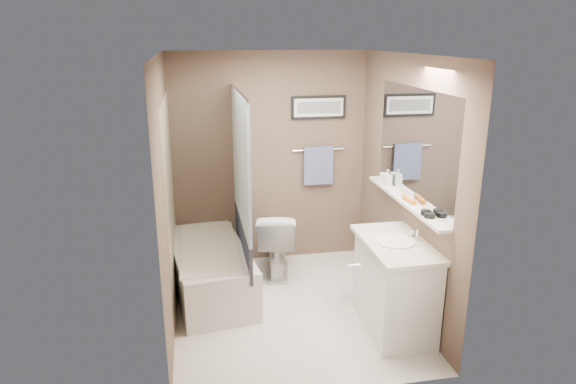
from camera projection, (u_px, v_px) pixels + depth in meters
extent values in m
plane|color=silver|center=(291.00, 309.00, 4.99)|extent=(2.50, 2.50, 0.00)
cube|color=silver|center=(291.00, 57.00, 4.29)|extent=(2.20, 2.50, 0.04)
cube|color=brown|center=(270.00, 160.00, 5.79)|extent=(2.20, 0.04, 2.40)
cube|color=brown|center=(326.00, 244.00, 3.48)|extent=(2.20, 0.04, 2.40)
cube|color=brown|center=(169.00, 198.00, 4.44)|extent=(0.04, 2.50, 2.40)
cube|color=brown|center=(404.00, 185.00, 4.82)|extent=(0.04, 2.50, 2.40)
cube|color=beige|center=(171.00, 202.00, 4.97)|extent=(0.02, 1.55, 2.00)
cylinder|color=silver|center=(239.00, 91.00, 4.78)|extent=(0.02, 1.55, 0.02)
cube|color=white|center=(241.00, 159.00, 4.97)|extent=(0.03, 1.45, 1.28)
cube|color=#272F49|center=(243.00, 238.00, 5.21)|extent=(0.03, 1.45, 0.36)
cube|color=silver|center=(414.00, 145.00, 4.56)|extent=(0.02, 1.60, 1.00)
cube|color=silver|center=(405.00, 201.00, 4.70)|extent=(0.12, 1.60, 0.03)
cylinder|color=silver|center=(318.00, 150.00, 5.84)|extent=(0.60, 0.02, 0.02)
cube|color=#7D8BB6|center=(318.00, 166.00, 5.88)|extent=(0.34, 0.05, 0.44)
cube|color=black|center=(318.00, 107.00, 5.72)|extent=(0.62, 0.02, 0.26)
cube|color=white|center=(319.00, 108.00, 5.70)|extent=(0.56, 0.00, 0.20)
cube|color=#595959|center=(319.00, 108.00, 5.70)|extent=(0.50, 0.00, 0.13)
cube|color=silver|center=(401.00, 265.00, 3.62)|extent=(0.80, 0.02, 2.00)
cylinder|color=silver|center=(354.00, 266.00, 3.61)|extent=(0.10, 0.02, 0.02)
cube|color=silver|center=(210.00, 270.00, 5.24)|extent=(0.90, 1.58, 0.50)
cube|color=silver|center=(209.00, 248.00, 5.17)|extent=(0.56, 1.36, 0.02)
imported|color=silver|center=(276.00, 242.00, 5.65)|extent=(0.53, 0.78, 0.74)
cube|color=silver|center=(395.00, 288.00, 4.57)|extent=(0.53, 0.92, 0.80)
cube|color=beige|center=(396.00, 244.00, 4.44)|extent=(0.54, 0.96, 0.04)
cylinder|color=white|center=(396.00, 241.00, 4.43)|extent=(0.34, 0.34, 0.01)
cylinder|color=silver|center=(418.00, 235.00, 4.46)|extent=(0.02, 0.02, 0.10)
sphere|color=silver|center=(413.00, 233.00, 4.56)|extent=(0.05, 0.05, 0.05)
cylinder|color=black|center=(429.00, 215.00, 4.22)|extent=(0.09, 0.09, 0.04)
cylinder|color=black|center=(426.00, 213.00, 4.28)|extent=(0.09, 0.09, 0.04)
cylinder|color=#D1641D|center=(409.00, 199.00, 4.61)|extent=(0.06, 0.22, 0.04)
cube|color=#F093C5|center=(396.00, 192.00, 4.89)|extent=(0.04, 0.16, 0.01)
cylinder|color=silver|center=(383.00, 178.00, 5.20)|extent=(0.08, 0.08, 0.10)
imported|color=#999999|center=(387.00, 178.00, 5.10)|extent=(0.08, 0.08, 0.16)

